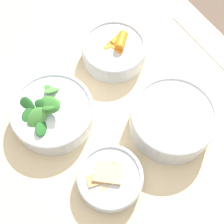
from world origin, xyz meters
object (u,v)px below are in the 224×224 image
Objects in this scene: bowl_greens at (52,112)px; bowl_cookies at (110,178)px; ruler at (213,51)px; bowl_beans_hotdog at (172,120)px; bowl_carrots at (114,50)px.

bowl_greens reaches higher than bowl_cookies.
bowl_beans_hotdog is at bearing -64.99° from ruler.
bowl_carrots is 0.33m from bowl_cookies.
bowl_carrots is at bearing -119.43° from ruler.
bowl_beans_hotdog reaches higher than bowl_cookies.
bowl_carrots is 0.23m from bowl_greens.
bowl_beans_hotdog is (0.23, 0.00, 0.00)m from bowl_carrots.
ruler is (0.06, 0.44, -0.03)m from bowl_greens.
bowl_greens is 1.00× the size of bowl_beans_hotdog.
bowl_beans_hotdog is at bearing 52.33° from bowl_greens.
bowl_carrots is 0.54× the size of ruler.
bowl_greens reaches higher than bowl_beans_hotdog.
bowl_beans_hotdog is 0.25m from ruler.
ruler is (0.13, 0.23, -0.03)m from bowl_carrots.
bowl_cookies is at bearing -35.08° from bowl_carrots.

